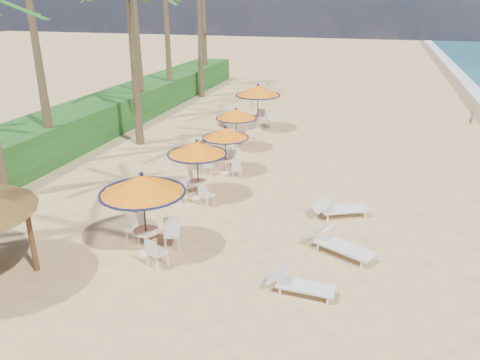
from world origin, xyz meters
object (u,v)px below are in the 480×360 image
(station_1, at_px, (196,156))
(lounger_mid, at_px, (338,244))
(station_2, at_px, (226,139))
(lounger_near, at_px, (299,284))
(station_4, at_px, (259,96))
(station_3, at_px, (236,119))
(station_0, at_px, (144,195))
(lounger_far, at_px, (339,208))

(station_1, distance_m, lounger_mid, 6.36)
(station_2, xyz_separation_m, lounger_near, (4.59, -8.07, -1.25))
(station_4, height_order, lounger_near, station_4)
(station_2, distance_m, lounger_mid, 7.94)
(station_1, bearing_deg, station_3, 93.27)
(station_3, bearing_deg, lounger_mid, -56.77)
(station_1, height_order, station_4, station_4)
(station_0, bearing_deg, station_3, 92.39)
(lounger_far, bearing_deg, station_4, 91.82)
(station_1, bearing_deg, lounger_near, -46.78)
(station_0, relative_size, station_1, 1.11)
(station_0, distance_m, lounger_mid, 5.91)
(lounger_near, height_order, lounger_far, lounger_far)
(station_3, bearing_deg, lounger_near, -65.69)
(station_0, xyz_separation_m, lounger_near, (4.71, -0.81, -1.62))
(station_1, relative_size, lounger_far, 1.16)
(station_3, xyz_separation_m, lounger_near, (5.15, -11.40, -1.28))
(lounger_mid, bearing_deg, station_0, -138.02)
(station_2, distance_m, lounger_near, 9.37)
(lounger_mid, bearing_deg, station_4, 140.14)
(lounger_mid, distance_m, lounger_far, 2.61)
(station_0, distance_m, station_3, 10.60)
(station_4, bearing_deg, lounger_mid, -66.25)
(station_0, height_order, station_3, station_0)
(lounger_near, height_order, lounger_mid, lounger_mid)
(station_0, relative_size, station_2, 1.24)
(lounger_mid, bearing_deg, station_2, 159.57)
(station_2, relative_size, station_3, 0.98)
(station_0, xyz_separation_m, lounger_far, (5.29, 4.13, -1.59))
(station_2, bearing_deg, lounger_far, -31.15)
(station_3, bearing_deg, station_2, -80.48)
(station_3, distance_m, lounger_mid, 10.89)
(lounger_mid, height_order, lounger_far, lounger_mid)
(station_2, height_order, station_3, station_3)
(station_4, relative_size, lounger_far, 1.31)
(station_0, bearing_deg, station_2, 89.07)
(station_2, height_order, lounger_mid, station_2)
(station_3, distance_m, station_4, 4.07)
(lounger_near, xyz_separation_m, lounger_far, (0.58, 4.94, 0.04))
(station_0, height_order, lounger_far, station_0)
(station_4, xyz_separation_m, lounger_near, (4.98, -15.44, -1.67))
(lounger_near, bearing_deg, station_1, 136.30)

